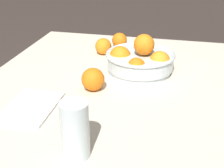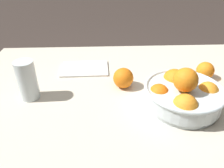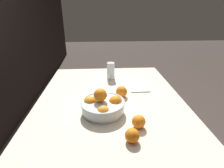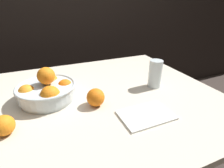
{
  "view_description": "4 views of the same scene",
  "coord_description": "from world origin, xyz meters",
  "px_view_note": "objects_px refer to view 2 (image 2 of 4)",
  "views": [
    {
      "loc": [
        0.93,
        0.2,
        1.21
      ],
      "look_at": [
        0.11,
        0.01,
        0.8
      ],
      "focal_mm": 50.0,
      "sensor_mm": 36.0,
      "label": 1
    },
    {
      "loc": [
        0.08,
        0.65,
        1.18
      ],
      "look_at": [
        0.05,
        0.03,
        0.79
      ],
      "focal_mm": 35.0,
      "sensor_mm": 36.0,
      "label": 2
    },
    {
      "loc": [
        -1.1,
        0.05,
        1.31
      ],
      "look_at": [
        0.08,
        -0.02,
        0.78
      ],
      "focal_mm": 28.0,
      "sensor_mm": 36.0,
      "label": 3
    },
    {
      "loc": [
        -0.19,
        -0.72,
        1.14
      ],
      "look_at": [
        0.11,
        0.0,
        0.76
      ],
      "focal_mm": 28.0,
      "sensor_mm": 36.0,
      "label": 4
    }
  ],
  "objects_px": {
    "fruit_bowl": "(183,94)",
    "orange_loose_aside": "(125,78)",
    "juice_glass": "(28,82)",
    "orange_loose_front": "(205,70)"
  },
  "relations": [
    {
      "from": "fruit_bowl",
      "to": "orange_loose_aside",
      "type": "xyz_separation_m",
      "value": [
        0.19,
        -0.13,
        -0.01
      ]
    },
    {
      "from": "fruit_bowl",
      "to": "juice_glass",
      "type": "distance_m",
      "value": 0.54
    },
    {
      "from": "orange_loose_front",
      "to": "orange_loose_aside",
      "type": "xyz_separation_m",
      "value": [
        0.34,
        0.05,
        0.0
      ]
    },
    {
      "from": "fruit_bowl",
      "to": "orange_loose_front",
      "type": "xyz_separation_m",
      "value": [
        -0.16,
        -0.19,
        -0.01
      ]
    },
    {
      "from": "orange_loose_front",
      "to": "orange_loose_aside",
      "type": "relative_size",
      "value": 0.91
    },
    {
      "from": "orange_loose_front",
      "to": "fruit_bowl",
      "type": "bearing_deg",
      "value": 49.78
    },
    {
      "from": "orange_loose_front",
      "to": "orange_loose_aside",
      "type": "distance_m",
      "value": 0.35
    },
    {
      "from": "juice_glass",
      "to": "orange_loose_front",
      "type": "distance_m",
      "value": 0.71
    },
    {
      "from": "juice_glass",
      "to": "orange_loose_front",
      "type": "bearing_deg",
      "value": -170.99
    },
    {
      "from": "fruit_bowl",
      "to": "juice_glass",
      "type": "xyz_separation_m",
      "value": [
        0.54,
        -0.08,
        0.02
      ]
    }
  ]
}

